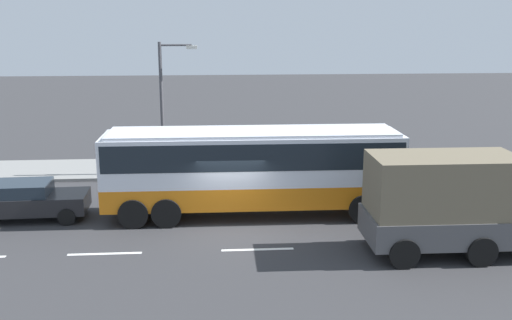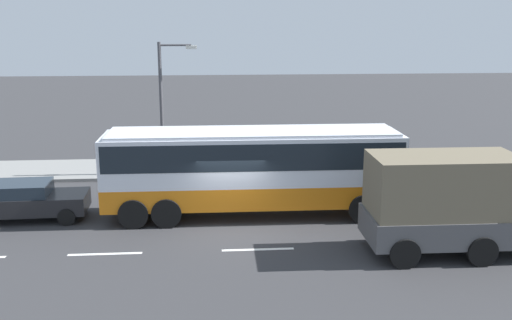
% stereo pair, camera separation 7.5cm
% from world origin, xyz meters
% --- Properties ---
extents(ground_plane, '(120.00, 120.00, 0.00)m').
position_xyz_m(ground_plane, '(0.00, 0.00, 0.00)').
color(ground_plane, '#333335').
extents(sidewalk_curb, '(80.00, 4.00, 0.15)m').
position_xyz_m(sidewalk_curb, '(0.00, 8.75, 0.07)').
color(sidewalk_curb, gray).
rests_on(sidewalk_curb, ground_plane).
extents(lane_centreline, '(31.61, 0.16, 0.01)m').
position_xyz_m(lane_centreline, '(-5.97, -2.18, 0.00)').
color(lane_centreline, white).
rests_on(lane_centreline, ground_plane).
extents(coach_bus, '(11.32, 2.79, 3.35)m').
position_xyz_m(coach_bus, '(0.88, 1.40, 2.08)').
color(coach_bus, orange).
rests_on(coach_bus, ground_plane).
extents(cargo_truck, '(7.10, 2.61, 3.27)m').
position_xyz_m(cargo_truck, '(7.60, -2.88, 1.72)').
color(cargo_truck, '#19592D').
rests_on(cargo_truck, ground_plane).
extents(car_black_sedan, '(4.86, 2.03, 1.47)m').
position_xyz_m(car_black_sedan, '(-7.94, 1.48, 0.79)').
color(car_black_sedan, black).
rests_on(car_black_sedan, ground_plane).
extents(pedestrian_near_curb, '(0.32, 0.32, 1.69)m').
position_xyz_m(pedestrian_near_curb, '(7.29, 8.82, 1.13)').
color(pedestrian_near_curb, black).
rests_on(pedestrian_near_curb, sidewalk_curb).
extents(street_lamp, '(1.81, 0.24, 6.28)m').
position_xyz_m(street_lamp, '(-2.82, 7.48, 3.80)').
color(street_lamp, '#47474C').
rests_on(street_lamp, sidewalk_curb).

